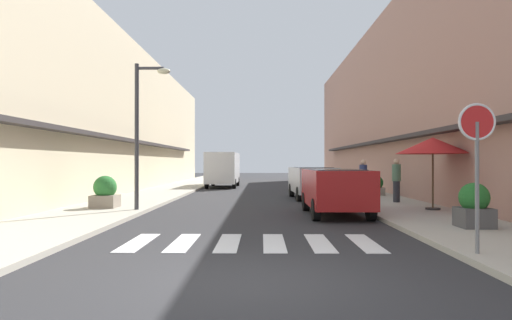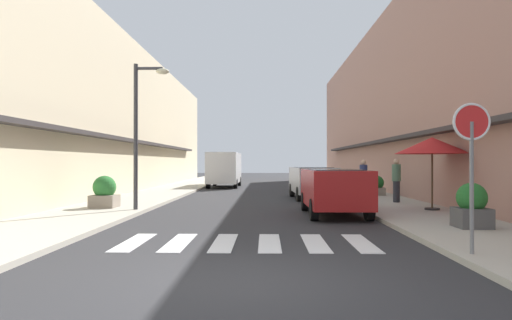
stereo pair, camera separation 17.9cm
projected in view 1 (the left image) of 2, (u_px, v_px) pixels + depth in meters
The scene contains 17 objects.
ground_plane at pixel (258, 194), 24.41m from camera, with size 99.50×99.50×0.00m, color #2B2B2D.
sidewalk_left at pixel (162, 193), 24.48m from camera, with size 3.12×63.32×0.12m, color #ADA899.
sidewalk_right at pixel (354, 193), 24.35m from camera, with size 3.12×63.32×0.12m, color #ADA899.
building_row_left at pixel (96, 119), 25.81m from camera, with size 5.50×42.70×8.36m.
building_row_right at pixel (421, 106), 25.59m from camera, with size 5.50×42.70×9.83m.
crosswalk at pixel (251, 243), 9.45m from camera, with size 5.20×2.20×0.01m.
parked_car_near at pixel (336, 186), 14.38m from camera, with size 1.84×4.13×1.47m.
parked_car_mid at pixel (312, 179), 20.96m from camera, with size 1.98×4.42×1.47m.
delivery_van at pixel (223, 167), 30.98m from camera, with size 2.05×5.42×2.37m.
round_street_sign at pixel (477, 138), 7.78m from camera, with size 0.65×0.07×2.59m.
street_lamp at pixel (143, 119), 15.07m from camera, with size 1.19×0.28×4.86m.
cafe_umbrella at pixel (433, 146), 15.03m from camera, with size 2.42×2.42×2.40m.
planter_corner at pixel (474, 206), 10.89m from camera, with size 0.75×0.75×1.08m.
planter_midblock at pixel (105, 193), 15.73m from camera, with size 0.86×0.86×1.11m.
planter_far at pixel (376, 186), 21.73m from camera, with size 0.70×0.70×0.95m.
pedestrian_walking_near at pixel (396, 179), 17.86m from camera, with size 0.34×0.34×1.72m.
pedestrian_walking_far at pixel (363, 178), 20.06m from camera, with size 0.34×0.34×1.69m.
Camera 1 is at (0.21, -6.33, 1.68)m, focal length 31.78 mm.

